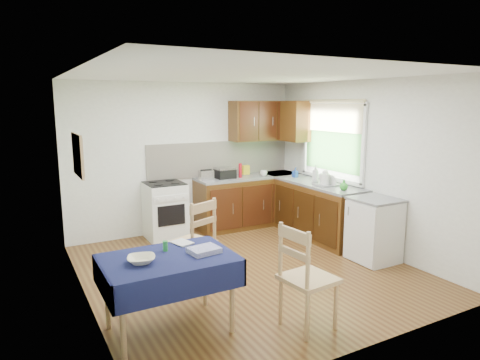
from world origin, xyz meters
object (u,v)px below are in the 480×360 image
dining_table (168,268)px  chair_far (195,239)px  toaster (206,175)px  dish_rack (327,184)px  chair_near (305,274)px  kettle (325,179)px  sandwich_press (225,173)px

dining_table → chair_far: 1.11m
toaster → dish_rack: 1.99m
chair_near → kettle: kettle is taller
chair_far → kettle: 2.50m
dining_table → chair_far: bearing=53.7°
dining_table → sandwich_press: bearing=53.8°
chair_far → kettle: bearing=169.5°
chair_far → chair_near: chair_far is taller
dining_table → dish_rack: size_ratio=3.22×
chair_far → chair_near: 1.57m
dining_table → kettle: kettle is taller
dining_table → dish_rack: bearing=24.1°
toaster → dish_rack: size_ratio=0.61×
dish_rack → kettle: bearing=172.3°
sandwich_press → kettle: bearing=-42.0°
chair_near → chair_far: bearing=12.8°
chair_near → sandwich_press: 3.48m
toaster → sandwich_press: size_ratio=0.75×
dish_rack → toaster: bearing=131.3°
toaster → kettle: (1.42, -1.33, 0.03)m
chair_far → sandwich_press: 2.33m
toaster → sandwich_press: bearing=-7.1°
chair_near → toaster: (0.48, 3.34, 0.43)m
toaster → kettle: 1.95m
chair_near → toaster: 3.40m
toaster → sandwich_press: 0.36m
toaster → dish_rack: same height
kettle → dining_table: bearing=-155.1°
dining_table → chair_far: (0.65, 0.90, -0.08)m
chair_near → dish_rack: dish_rack is taller
sandwich_press → kettle: (1.07, -1.34, 0.02)m
dining_table → kettle: bearing=24.5°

